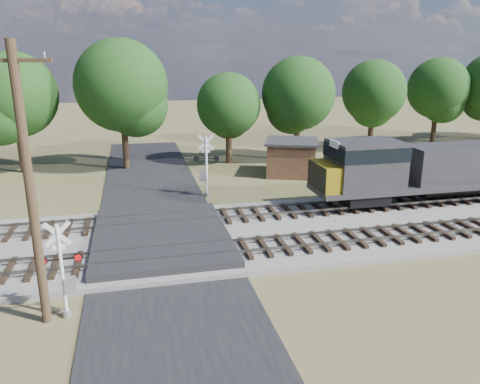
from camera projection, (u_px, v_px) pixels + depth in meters
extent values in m
plane|color=#50552D|center=(162.00, 247.00, 24.56)|extent=(160.00, 160.00, 0.00)
cube|color=gray|center=(335.00, 226.00, 27.13)|extent=(140.00, 10.00, 0.30)
cube|color=black|center=(162.00, 246.00, 24.55)|extent=(7.00, 60.00, 0.08)
cube|color=#262628|center=(161.00, 238.00, 24.93)|extent=(7.00, 9.00, 0.62)
cube|color=black|center=(206.00, 252.00, 23.01)|extent=(44.00, 2.60, 0.18)
cube|color=#5B564E|center=(362.00, 240.00, 24.01)|extent=(140.00, 0.08, 0.15)
cube|color=#5B564E|center=(350.00, 230.00, 25.35)|extent=(140.00, 0.08, 0.15)
cube|color=black|center=(193.00, 218.00, 27.68)|extent=(44.00, 2.60, 0.18)
cube|color=#5B564E|center=(324.00, 210.00, 28.68)|extent=(140.00, 0.08, 0.15)
cube|color=#5B564E|center=(315.00, 203.00, 30.02)|extent=(140.00, 0.08, 0.15)
cylinder|color=silver|center=(62.00, 272.00, 17.51)|extent=(0.13, 0.13, 3.80)
cylinder|color=gray|center=(67.00, 313.00, 18.01)|extent=(0.34, 0.34, 0.29)
cube|color=silver|center=(58.00, 234.00, 17.08)|extent=(0.99, 0.11, 0.99)
cube|color=silver|center=(58.00, 234.00, 17.08)|extent=(0.99, 0.11, 0.99)
cube|color=silver|center=(59.00, 247.00, 17.23)|extent=(0.48, 0.06, 0.21)
cube|color=black|center=(61.00, 259.00, 17.37)|extent=(1.52, 0.16, 0.06)
cylinder|color=red|center=(43.00, 261.00, 17.19)|extent=(0.35, 0.12, 0.34)
cylinder|color=red|center=(78.00, 257.00, 17.54)|extent=(0.35, 0.12, 0.34)
cube|color=gray|center=(70.00, 285.00, 17.74)|extent=(0.45, 0.31, 0.62)
cylinder|color=silver|center=(207.00, 167.00, 32.63)|extent=(0.15, 0.15, 4.32)
cylinder|color=gray|center=(207.00, 194.00, 33.20)|extent=(0.39, 0.39, 0.32)
cube|color=silver|center=(206.00, 142.00, 32.14)|extent=(1.12, 0.26, 1.13)
cube|color=silver|center=(206.00, 142.00, 32.14)|extent=(1.12, 0.26, 1.13)
cube|color=silver|center=(206.00, 151.00, 32.31)|extent=(0.54, 0.14, 0.24)
cube|color=black|center=(206.00, 159.00, 32.46)|extent=(1.71, 0.40, 0.06)
cylinder|color=red|center=(216.00, 158.00, 32.49)|extent=(0.40, 0.18, 0.39)
cylinder|color=red|center=(196.00, 159.00, 32.44)|extent=(0.40, 0.18, 0.39)
cube|color=gray|center=(203.00, 176.00, 32.81)|extent=(0.54, 0.41, 0.70)
cylinder|color=#332517|center=(30.00, 192.00, 16.31)|extent=(0.34, 0.34, 10.23)
cube|color=#332517|center=(13.00, 60.00, 15.05)|extent=(2.48, 0.63, 0.14)
cube|color=#46291E|center=(291.00, 159.00, 38.97)|extent=(4.97, 4.97, 2.71)
cube|color=#2B2B2D|center=(292.00, 141.00, 38.55)|extent=(5.47, 5.47, 0.19)
cylinder|color=black|center=(20.00, 143.00, 39.38)|extent=(0.56, 0.56, 5.01)
sphere|color=#113611|center=(14.00, 95.00, 38.24)|extent=(7.01, 7.01, 7.01)
cylinder|color=black|center=(125.00, 138.00, 40.34)|extent=(0.56, 0.56, 5.54)
sphere|color=#113611|center=(121.00, 85.00, 39.08)|extent=(7.75, 7.75, 7.75)
cylinder|color=black|center=(229.00, 141.00, 42.89)|extent=(0.56, 0.56, 4.11)
sphere|color=#113611|center=(229.00, 105.00, 41.96)|extent=(5.76, 5.76, 5.76)
cylinder|color=black|center=(297.00, 135.00, 43.87)|extent=(0.56, 0.56, 4.80)
sphere|color=#113611|center=(298.00, 94.00, 42.78)|extent=(6.72, 6.72, 6.72)
cylinder|color=black|center=(371.00, 128.00, 48.81)|extent=(0.56, 0.56, 4.62)
sphere|color=#113611|center=(374.00, 92.00, 47.76)|extent=(6.47, 6.47, 6.47)
cylinder|color=black|center=(434.00, 123.00, 51.98)|extent=(0.56, 0.56, 4.71)
sphere|color=#113611|center=(438.00, 88.00, 50.91)|extent=(6.59, 6.59, 6.59)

